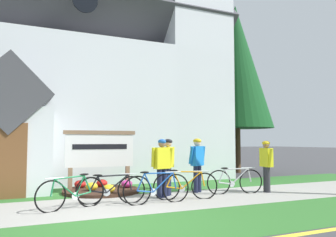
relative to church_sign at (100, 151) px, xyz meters
The scene contains 17 objects.
ground 1.42m from the church_sign, 169.42° to the right, with size 140.00×140.00×0.00m, color #3D3D3F.
sidewalk_slab 2.78m from the church_sign, 98.24° to the right, with size 32.00×2.71×0.01m, color #99968E.
grass_verge 5.14m from the church_sign, 94.07° to the right, with size 32.00×2.34×0.01m, color #2D6628.
church_lawn 1.33m from the church_sign, behind, with size 24.00×2.28×0.01m, color #2D6628.
church_building 6.48m from the church_sign, 89.44° to the left, with size 13.30×10.72×13.87m.
church_sign is the anchor object (origin of this frame).
flower_bed 1.22m from the church_sign, 88.89° to the right, with size 2.36×2.36×0.34m.
bicycle_red 4.31m from the church_sign, 31.36° to the right, with size 1.75×0.40×0.82m.
bicycle_silver 2.98m from the church_sign, 72.39° to the right, with size 1.82×0.08×0.85m.
bicycle_yellow 2.97m from the church_sign, 115.41° to the right, with size 1.66×0.59×0.83m.
bicycle_orange 3.18m from the church_sign, 53.83° to the right, with size 1.74×0.50×0.83m.
bicycle_black 2.43m from the church_sign, 95.48° to the right, with size 1.72×0.40×0.78m.
cyclist_in_red_jersey 5.25m from the church_sign, 26.68° to the right, with size 0.27×0.72×1.60m.
cyclist_in_blue_jersey 2.40m from the church_sign, 56.35° to the right, with size 0.65×0.31×1.65m.
cyclist_in_white_jersey 2.36m from the church_sign, 45.56° to the right, with size 0.55×0.47×1.65m.
cyclist_in_orange_jersey 3.11m from the church_sign, 28.81° to the right, with size 0.63×0.42×1.67m.
roadside_conifer 9.45m from the church_sign, 24.07° to the left, with size 3.67×3.67×8.67m.
Camera 1 is at (-1.77, -6.58, 1.59)m, focal length 35.79 mm.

